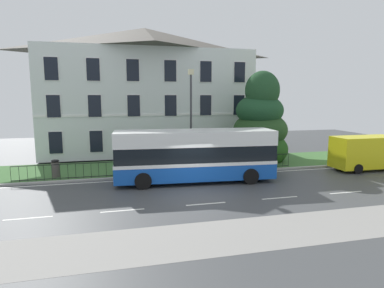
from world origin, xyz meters
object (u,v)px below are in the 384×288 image
Objects in this scene: georgian_townhouse at (145,89)px; evergreen_tree at (259,129)px; street_lamp_post at (191,114)px; white_panel_van at (368,153)px; single_decker_bus at (195,155)px; litter_bin at (56,168)px.

georgian_townhouse is 2.41× the size of evergreen_tree.
street_lamp_post is at bearing -79.38° from georgian_townhouse.
white_panel_van is 0.83× the size of street_lamp_post.
street_lamp_post is (-12.46, 2.30, 2.82)m from white_panel_van.
evergreen_tree is 8.17m from single_decker_bus.
street_lamp_post reaches higher than white_panel_van.
street_lamp_post is at bearing 86.27° from single_decker_bus.
georgian_townhouse reaches higher than single_decker_bus.
evergreen_tree is 15.28m from litter_bin.
white_panel_van is 21.44m from litter_bin.
white_panel_van is at bearing -10.46° from street_lamp_post.
litter_bin is (-8.49, 2.72, -0.98)m from single_decker_bus.
evergreen_tree is 0.78× the size of single_decker_bus.
white_panel_van is at bearing 5.05° from single_decker_bus.
georgian_townhouse is 14.01m from single_decker_bus.
georgian_townhouse is 13.60m from litter_bin.
evergreen_tree reaches higher than street_lamp_post.
evergreen_tree is at bearing 20.46° from street_lamp_post.
georgian_townhouse reaches higher than litter_bin.
georgian_townhouse reaches higher than street_lamp_post.
evergreen_tree is at bearing 40.60° from single_decker_bus.
georgian_townhouse is at bearing 101.16° from single_decker_bus.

